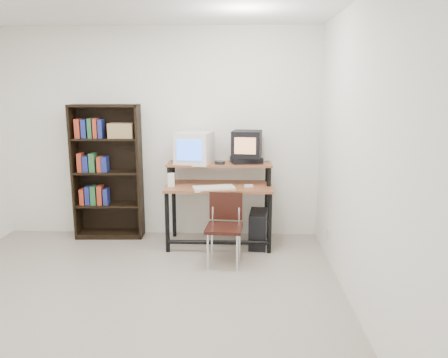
{
  "coord_description": "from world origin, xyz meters",
  "views": [
    {
      "loc": [
        1.03,
        -3.44,
        1.86
      ],
      "look_at": [
        0.85,
        1.1,
        0.92
      ],
      "focal_mm": 35.0,
      "sensor_mm": 36.0,
      "label": 1
    }
  ],
  "objects_px": {
    "crt_tv": "(247,144)",
    "pc_tower": "(258,229)",
    "crt_monitor": "(194,148)",
    "computer_desk": "(219,188)",
    "bookshelf": "(108,170)",
    "school_chair": "(225,221)"
  },
  "relations": [
    {
      "from": "crt_monitor",
      "to": "bookshelf",
      "type": "distance_m",
      "value": 1.15
    },
    {
      "from": "crt_monitor",
      "to": "crt_tv",
      "type": "bearing_deg",
      "value": 12.88
    },
    {
      "from": "crt_tv",
      "to": "pc_tower",
      "type": "distance_m",
      "value": 1.03
    },
    {
      "from": "crt_monitor",
      "to": "school_chair",
      "type": "bearing_deg",
      "value": -49.39
    },
    {
      "from": "pc_tower",
      "to": "school_chair",
      "type": "height_order",
      "value": "school_chair"
    },
    {
      "from": "bookshelf",
      "to": "crt_monitor",
      "type": "bearing_deg",
      "value": -8.68
    },
    {
      "from": "bookshelf",
      "to": "computer_desk",
      "type": "bearing_deg",
      "value": -11.78
    },
    {
      "from": "crt_tv",
      "to": "bookshelf",
      "type": "distance_m",
      "value": 1.77
    },
    {
      "from": "crt_monitor",
      "to": "school_chair",
      "type": "height_order",
      "value": "crt_monitor"
    },
    {
      "from": "computer_desk",
      "to": "pc_tower",
      "type": "bearing_deg",
      "value": -6.87
    },
    {
      "from": "computer_desk",
      "to": "school_chair",
      "type": "distance_m",
      "value": 0.63
    },
    {
      "from": "school_chair",
      "to": "bookshelf",
      "type": "height_order",
      "value": "bookshelf"
    },
    {
      "from": "computer_desk",
      "to": "crt_monitor",
      "type": "xyz_separation_m",
      "value": [
        -0.3,
        0.11,
        0.47
      ]
    },
    {
      "from": "crt_tv",
      "to": "pc_tower",
      "type": "bearing_deg",
      "value": -44.44
    },
    {
      "from": "computer_desk",
      "to": "bookshelf",
      "type": "height_order",
      "value": "bookshelf"
    },
    {
      "from": "school_chair",
      "to": "crt_tv",
      "type": "bearing_deg",
      "value": 75.84
    },
    {
      "from": "crt_tv",
      "to": "bookshelf",
      "type": "relative_size",
      "value": 0.22
    },
    {
      "from": "computer_desk",
      "to": "bookshelf",
      "type": "xyz_separation_m",
      "value": [
        -1.41,
        0.23,
        0.17
      ]
    },
    {
      "from": "crt_tv",
      "to": "bookshelf",
      "type": "height_order",
      "value": "bookshelf"
    },
    {
      "from": "crt_tv",
      "to": "pc_tower",
      "type": "xyz_separation_m",
      "value": [
        0.15,
        -0.19,
        -1.0
      ]
    },
    {
      "from": "pc_tower",
      "to": "school_chair",
      "type": "xyz_separation_m",
      "value": [
        -0.38,
        -0.52,
        0.25
      ]
    },
    {
      "from": "crt_monitor",
      "to": "pc_tower",
      "type": "height_order",
      "value": "crt_monitor"
    }
  ]
}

